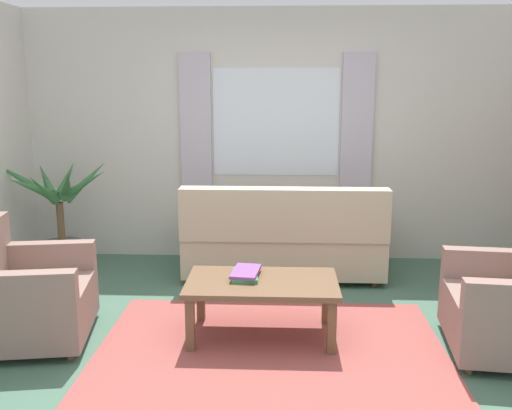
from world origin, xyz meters
name	(u,v)px	position (x,y,z in m)	size (l,w,h in m)	color
ground_plane	(271,349)	(0.00, 0.00, 0.00)	(6.24, 6.24, 0.00)	#476B56
wall_back	(276,136)	(0.00, 2.26, 1.30)	(5.32, 0.12, 2.60)	silver
window_with_curtains	(276,122)	(0.00, 2.18, 1.45)	(1.98, 0.07, 1.40)	white
area_rug	(271,348)	(0.00, 0.00, 0.01)	(2.44, 1.72, 0.01)	#9E4C47
couch	(284,240)	(0.09, 1.55, 0.37)	(1.90, 0.82, 0.92)	#BCB293
armchair_left	(22,295)	(-1.80, 0.06, 0.35)	(0.94, 0.96, 0.88)	gray
coffee_table	(262,288)	(-0.07, 0.20, 0.38)	(1.10, 0.64, 0.44)	brown
book_stack_on_table	(245,274)	(-0.20, 0.27, 0.47)	(0.22, 0.35, 0.05)	#387F4C
potted_plant	(59,218)	(-2.14, 1.65, 0.54)	(1.19, 1.13, 1.17)	#56565B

